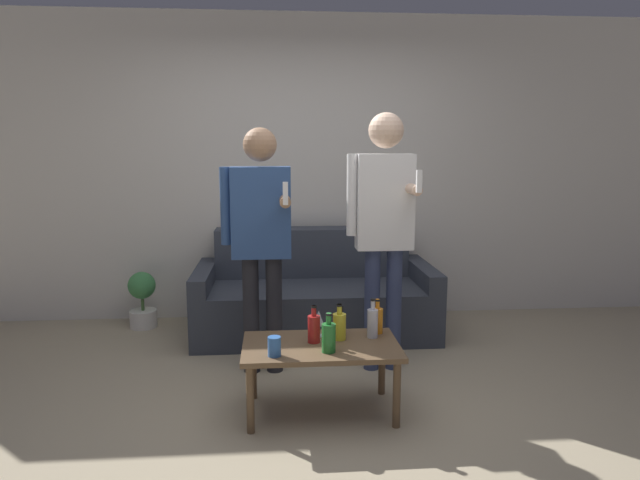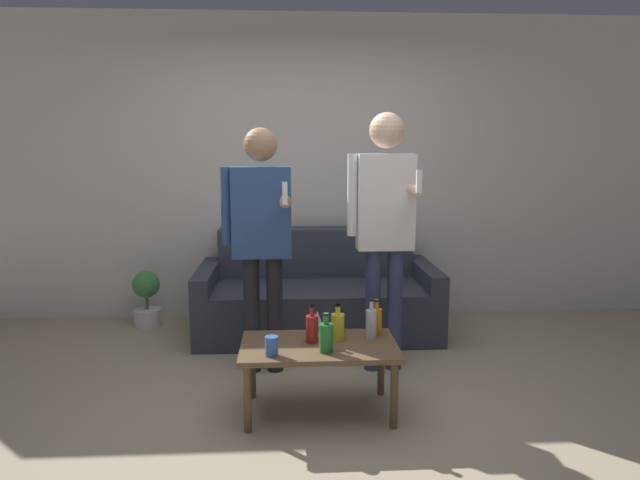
# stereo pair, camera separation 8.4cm
# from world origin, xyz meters

# --- Properties ---
(ground_plane) EXTENTS (16.00, 16.00, 0.00)m
(ground_plane) POSITION_xyz_m (0.00, 0.00, 0.00)
(ground_plane) COLOR tan
(wall_back) EXTENTS (8.00, 0.06, 2.70)m
(wall_back) POSITION_xyz_m (0.00, 2.02, 1.35)
(wall_back) COLOR silver
(wall_back) RESTS_ON ground_plane
(couch) EXTENTS (1.96, 0.94, 0.84)m
(couch) POSITION_xyz_m (0.11, 1.53, 0.30)
(couch) COLOR #383D47
(couch) RESTS_ON ground_plane
(coffee_table) EXTENTS (0.91, 0.54, 0.42)m
(coffee_table) POSITION_xyz_m (0.04, 0.01, 0.37)
(coffee_table) COLOR brown
(coffee_table) RESTS_ON ground_plane
(bottle_orange) EXTENTS (0.07, 0.07, 0.21)m
(bottle_orange) POSITION_xyz_m (0.41, 0.18, 0.50)
(bottle_orange) COLOR orange
(bottle_orange) RESTS_ON coffee_table
(bottle_green) EXTENTS (0.08, 0.08, 0.22)m
(bottle_green) POSITION_xyz_m (0.16, 0.08, 0.50)
(bottle_green) COLOR yellow
(bottle_green) RESTS_ON coffee_table
(bottle_dark) EXTENTS (0.07, 0.07, 0.22)m
(bottle_dark) POSITION_xyz_m (0.01, 0.04, 0.51)
(bottle_dark) COLOR #B21E1E
(bottle_dark) RESTS_ON coffee_table
(bottle_yellow) EXTENTS (0.06, 0.06, 0.24)m
(bottle_yellow) POSITION_xyz_m (0.36, 0.10, 0.51)
(bottle_yellow) COLOR silver
(bottle_yellow) RESTS_ON coffee_table
(bottle_red) EXTENTS (0.08, 0.08, 0.22)m
(bottle_red) POSITION_xyz_m (0.08, -0.12, 0.51)
(bottle_red) COLOR #23752D
(bottle_red) RESTS_ON coffee_table
(bottle_clear) EXTENTS (0.06, 0.06, 0.17)m
(bottle_clear) POSITION_xyz_m (0.18, 0.19, 0.49)
(bottle_clear) COLOR black
(bottle_clear) RESTS_ON coffee_table
(wine_glass_near) EXTENTS (0.06, 0.06, 0.16)m
(wine_glass_near) POSITION_xyz_m (0.04, 0.15, 0.53)
(wine_glass_near) COLOR silver
(wine_glass_near) RESTS_ON coffee_table
(cup_on_table) EXTENTS (0.07, 0.07, 0.11)m
(cup_on_table) POSITION_xyz_m (-0.23, -0.16, 0.47)
(cup_on_table) COLOR #3366B2
(cup_on_table) RESTS_ON coffee_table
(person_standing_left) EXTENTS (0.47, 0.43, 1.68)m
(person_standing_left) POSITION_xyz_m (-0.31, 0.66, 1.00)
(person_standing_left) COLOR #232328
(person_standing_left) RESTS_ON ground_plane
(person_standing_right) EXTENTS (0.45, 0.44, 1.77)m
(person_standing_right) POSITION_xyz_m (0.53, 0.64, 1.08)
(person_standing_right) COLOR navy
(person_standing_right) RESTS_ON ground_plane
(potted_plant) EXTENTS (0.23, 0.23, 0.49)m
(potted_plant) POSITION_xyz_m (-1.36, 1.73, 0.26)
(potted_plant) COLOR silver
(potted_plant) RESTS_ON ground_plane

